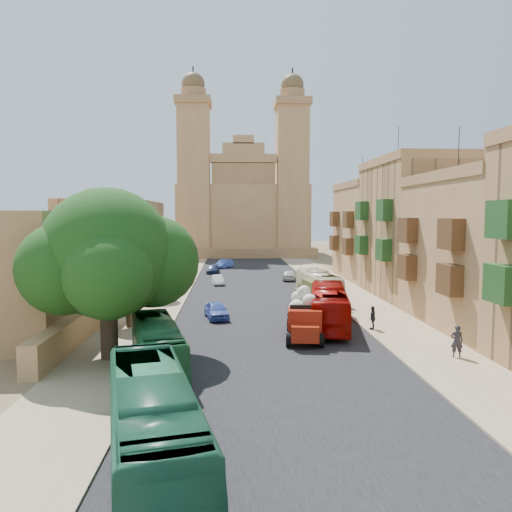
{
  "coord_description": "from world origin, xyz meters",
  "views": [
    {
      "loc": [
        -2.63,
        -24.23,
        8.16
      ],
      "look_at": [
        0.0,
        26.0,
        4.0
      ],
      "focal_mm": 35.0,
      "sensor_mm": 36.0,
      "label": 1
    }
  ],
  "objects": [
    {
      "name": "road_surface",
      "position": [
        0.0,
        30.0,
        0.01
      ],
      "size": [
        14.0,
        140.0,
        0.01
      ],
      "primitive_type": "cube",
      "color": "black",
      "rests_on": "ground"
    },
    {
      "name": "car_dkblue",
      "position": [
        -5.0,
        45.36,
        0.57
      ],
      "size": [
        1.91,
        4.03,
        1.13
      ],
      "primitive_type": "imported",
      "rotation": [
        0.0,
        0.0,
        -0.08
      ],
      "color": "#182349",
      "rests_on": "ground"
    },
    {
      "name": "sidewalk_east",
      "position": [
        9.5,
        30.0,
        0.01
      ],
      "size": [
        5.0,
        140.0,
        0.01
      ],
      "primitive_type": "cube",
      "color": "#967F62",
      "rests_on": "ground"
    },
    {
      "name": "kerb_west",
      "position": [
        -7.0,
        30.0,
        0.06
      ],
      "size": [
        0.25,
        140.0,
        0.12
      ],
      "primitive_type": "cube",
      "color": "#967F62",
      "rests_on": "ground"
    },
    {
      "name": "bus_green_south",
      "position": [
        -5.15,
        -8.6,
        1.5
      ],
      "size": [
        4.96,
        11.09,
        3.01
      ],
      "primitive_type": "imported",
      "rotation": [
        0.0,
        0.0,
        0.23
      ],
      "color": "#1E5E40",
      "rests_on": "ground"
    },
    {
      "name": "west_wall",
      "position": [
        -12.5,
        20.0,
        0.9
      ],
      "size": [
        1.0,
        40.0,
        1.8
      ],
      "primitive_type": "cube",
      "color": "#A17548",
      "rests_on": "ground"
    },
    {
      "name": "car_white_a",
      "position": [
        -4.08,
        33.86,
        0.55
      ],
      "size": [
        1.62,
        3.47,
        1.1
      ],
      "primitive_type": "imported",
      "rotation": [
        0.0,
        0.0,
        0.14
      ],
      "color": "white",
      "rests_on": "ground"
    },
    {
      "name": "bus_red_east",
      "position": [
        4.54,
        11.28,
        1.48
      ],
      "size": [
        4.23,
        10.9,
        2.96
      ],
      "primitive_type": "imported",
      "rotation": [
        0.0,
        0.0,
        2.97
      ],
      "color": "#990804",
      "rests_on": "ground"
    },
    {
      "name": "red_truck",
      "position": [
        2.25,
        7.95,
        1.5
      ],
      "size": [
        2.98,
        6.07,
        3.42
      ],
      "color": "maroon",
      "rests_on": "ground"
    },
    {
      "name": "ground",
      "position": [
        0.0,
        0.0,
        0.0
      ],
      "size": [
        260.0,
        260.0,
        0.0
      ],
      "primitive_type": "plane",
      "color": "brown"
    },
    {
      "name": "bus_cream_east",
      "position": [
        5.95,
        23.44,
        1.37
      ],
      "size": [
        3.1,
        10.02,
        2.75
      ],
      "primitive_type": "imported",
      "rotation": [
        0.0,
        0.0,
        3.22
      ],
      "color": "beige",
      "rests_on": "ground"
    },
    {
      "name": "street_tree_a",
      "position": [
        -10.0,
        12.0,
        3.25
      ],
      "size": [
        3.16,
        3.16,
        4.86
      ],
      "color": "#36261B",
      "rests_on": "ground"
    },
    {
      "name": "car_cream",
      "position": [
        5.0,
        23.02,
        0.71
      ],
      "size": [
        2.41,
        5.12,
        1.42
      ],
      "primitive_type": "imported",
      "rotation": [
        0.0,
        0.0,
        3.15
      ],
      "color": "#BBB990",
      "rests_on": "ground"
    },
    {
      "name": "ficus_tree",
      "position": [
        -9.41,
        4.01,
        5.74
      ],
      "size": [
        9.71,
        8.93,
        9.71
      ],
      "color": "#36261B",
      "rests_on": "ground"
    },
    {
      "name": "pedestrian_c",
      "position": [
        7.5,
        10.26,
        0.85
      ],
      "size": [
        0.58,
        1.05,
        1.7
      ],
      "primitive_type": "imported",
      "rotation": [
        0.0,
        0.0,
        4.53
      ],
      "color": "#2B2C30",
      "rests_on": "ground"
    },
    {
      "name": "townhouse_d",
      "position": [
        15.95,
        39.0,
        6.16
      ],
      "size": [
        9.0,
        14.0,
        15.9
      ],
      "color": "#A17548",
      "rests_on": "ground"
    },
    {
      "name": "pedestrian_a",
      "position": [
        10.33,
        3.16,
        0.93
      ],
      "size": [
        0.77,
        0.61,
        1.87
      ],
      "primitive_type": "imported",
      "rotation": [
        0.0,
        0.0,
        2.88
      ],
      "color": "#27242B",
      "rests_on": "ground"
    },
    {
      "name": "kerb_east",
      "position": [
        7.0,
        30.0,
        0.06
      ],
      "size": [
        0.25,
        140.0,
        0.12
      ],
      "primitive_type": "cube",
      "color": "#967F62",
      "rests_on": "ground"
    },
    {
      "name": "west_building_low",
      "position": [
        -18.0,
        18.0,
        4.2
      ],
      "size": [
        10.0,
        28.0,
        8.4
      ],
      "primitive_type": "cube",
      "color": "olive",
      "rests_on": "ground"
    },
    {
      "name": "street_tree_d",
      "position": [
        -10.0,
        48.0,
        2.99
      ],
      "size": [
        2.91,
        2.91,
        4.48
      ],
      "color": "#36261B",
      "rests_on": "ground"
    },
    {
      "name": "street_tree_c",
      "position": [
        -10.0,
        36.0,
        3.53
      ],
      "size": [
        3.43,
        3.43,
        5.27
      ],
      "color": "#36261B",
      "rests_on": "ground"
    },
    {
      "name": "street_tree_b",
      "position": [
        -10.0,
        24.0,
        3.43
      ],
      "size": [
        3.34,
        3.34,
        5.13
      ],
      "color": "#36261B",
      "rests_on": "ground"
    },
    {
      "name": "olive_pickup",
      "position": [
        5.6,
        20.0,
        1.05
      ],
      "size": [
        2.88,
        5.41,
        2.14
      ],
      "color": "#505A21",
      "rests_on": "ground"
    },
    {
      "name": "car_white_b",
      "position": [
        4.77,
        37.29,
        0.65
      ],
      "size": [
        2.21,
        4.03,
        1.3
      ],
      "primitive_type": "imported",
      "rotation": [
        0.0,
        0.0,
        2.96
      ],
      "color": "silver",
      "rests_on": "ground"
    },
    {
      "name": "west_building_mid",
      "position": [
        -18.0,
        44.0,
        5.0
      ],
      "size": [
        10.0,
        22.0,
        10.0
      ],
      "primitive_type": "cube",
      "color": "#AB7C4E",
      "rests_on": "ground"
    },
    {
      "name": "car_blue_b",
      "position": [
        -3.52,
        52.42,
        0.65
      ],
      "size": [
        2.88,
        4.13,
        1.29
      ],
      "primitive_type": "imported",
      "rotation": [
        0.0,
        0.0,
        -0.43
      ],
      "color": "blue",
      "rests_on": "ground"
    },
    {
      "name": "townhouse_c",
      "position": [
        15.95,
        25.0,
        6.91
      ],
      "size": [
        9.0,
        14.0,
        17.4
      ],
      "color": "#AB7C4E",
      "rests_on": "ground"
    },
    {
      "name": "sidewalk_west",
      "position": [
        -9.5,
        30.0,
        0.01
      ],
      "size": [
        5.0,
        140.0,
        0.01
      ],
      "primitive_type": "cube",
      "color": "#967F62",
      "rests_on": "ground"
    },
    {
      "name": "bus_green_north",
      "position": [
        -6.5,
        1.8,
        1.29
      ],
      "size": [
        4.27,
        9.53,
        2.58
      ],
      "primitive_type": "imported",
      "rotation": [
        0.0,
        0.0,
        0.23
      ],
      "color": "#226537",
      "rests_on": "ground"
    },
    {
      "name": "car_blue_a",
      "position": [
        -3.72,
        14.61,
        0.67
      ],
      "size": [
        2.3,
        4.14,
        1.33
      ],
      "primitive_type": "imported",
      "rotation": [
        0.0,
        0.0,
        0.2
      ],
      "color": "#3D59B3",
      "rests_on": "ground"
    },
    {
      "name": "townhouse_b",
      "position": [
        15.95,
        11.0,
        5.66
      ],
      "size": [
        9.0,
        14.0,
        14.9
      ],
      "color": "#A17548",
      "rests_on": "ground"
    },
    {
      "name": "church",
      "position": [
        -0.0,
        78.61,
        9.52
      ],
      "size": [
        28.0,
        22.5,
        36.3
      ],
      "color": "#A17548",
      "rests_on": "ground"
    }
  ]
}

